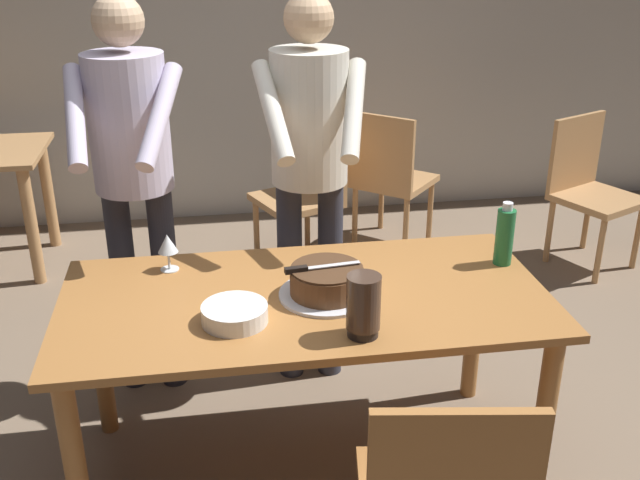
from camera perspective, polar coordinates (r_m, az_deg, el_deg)
The scene contains 14 objects.
ground_plane at distance 3.04m, azimuth -1.03°, elevation -16.84°, with size 14.00×14.00×0.00m, color #7A6651.
back_wall at distance 5.14m, azimuth -5.80°, elevation 16.50°, with size 10.00×0.12×2.70m, color #BCB7AD.
main_dining_table at distance 2.67m, azimuth -1.13°, elevation -6.27°, with size 1.72×0.85×0.75m.
cake_on_platter at distance 2.59m, azimuth 0.53°, elevation -3.31°, with size 0.34×0.34×0.11m.
cake_knife at distance 2.54m, azimuth -1.02°, elevation -2.21°, with size 0.27×0.05×0.02m.
plate_stack at distance 2.45m, azimuth -6.60°, elevation -5.68°, with size 0.22×0.22×0.06m.
wine_glass_near at distance 2.82m, azimuth -11.68°, elevation -0.37°, with size 0.08×0.08×0.14m.
water_bottle at distance 2.89m, azimuth 14.06°, elevation 0.31°, with size 0.07×0.07×0.25m.
hurricane_lamp at distance 2.33m, azimuth 3.37°, elevation -5.08°, with size 0.11×0.11×0.21m.
person_cutting_cake at distance 3.09m, azimuth -0.80°, elevation 6.70°, with size 0.47×0.56×1.72m.
person_standing_beside at distance 3.11m, azimuth -14.30°, elevation 6.04°, with size 0.46×0.57×1.72m.
background_chair_0 at distance 4.68m, azimuth 5.36°, elevation 5.02°, with size 0.62×0.62×0.90m.
background_chair_1 at distance 4.75m, azimuth 20.06°, elevation 3.93°, with size 0.59×0.59×0.90m.
background_chair_2 at distance 4.43m, azimuth -0.99°, elevation 4.02°, with size 0.57×0.57×0.90m.
Camera 1 is at (-0.32, -2.30, 1.97)m, focal length 41.45 mm.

